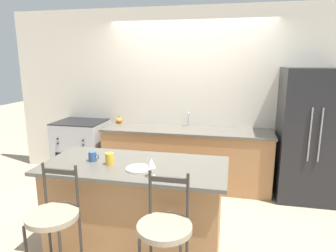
# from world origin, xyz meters

# --- Properties ---
(ground_plane) EXTENTS (18.00, 18.00, 0.00)m
(ground_plane) POSITION_xyz_m (0.00, 0.00, 0.00)
(ground_plane) COLOR tan
(wall_back) EXTENTS (6.00, 0.07, 2.70)m
(wall_back) POSITION_xyz_m (0.00, 0.71, 1.35)
(wall_back) COLOR beige
(wall_back) RESTS_ON ground_plane
(back_counter) EXTENTS (2.53, 0.69, 0.89)m
(back_counter) POSITION_xyz_m (0.00, 0.38, 0.45)
(back_counter) COLOR #A87547
(back_counter) RESTS_ON ground_plane
(sink_faucet) EXTENTS (0.02, 0.13, 0.22)m
(sink_faucet) POSITION_xyz_m (0.00, 0.59, 1.03)
(sink_faucet) COLOR #ADAFB5
(sink_faucet) RESTS_ON back_counter
(kitchen_island) EXTENTS (1.79, 0.85, 0.92)m
(kitchen_island) POSITION_xyz_m (-0.25, -1.33, 0.46)
(kitchen_island) COLOR #A87547
(kitchen_island) RESTS_ON ground_plane
(refrigerator) EXTENTS (0.75, 0.76, 1.81)m
(refrigerator) POSITION_xyz_m (1.69, 0.33, 0.91)
(refrigerator) COLOR #232326
(refrigerator) RESTS_ON ground_plane
(oven_range) EXTENTS (0.76, 0.68, 0.94)m
(oven_range) POSITION_xyz_m (-1.74, 0.36, 0.47)
(oven_range) COLOR #ADAFB5
(oven_range) RESTS_ON ground_plane
(bar_stool_near) EXTENTS (0.41, 0.41, 1.08)m
(bar_stool_near) POSITION_xyz_m (-0.70, -2.04, 0.59)
(bar_stool_near) COLOR #332D28
(bar_stool_near) RESTS_ON ground_plane
(bar_stool_far) EXTENTS (0.41, 0.41, 1.08)m
(bar_stool_far) POSITION_xyz_m (0.21, -2.01, 0.59)
(bar_stool_far) COLOR #332D28
(bar_stool_far) RESTS_ON ground_plane
(dinner_plate) EXTENTS (0.24, 0.24, 0.02)m
(dinner_plate) POSITION_xyz_m (-0.17, -1.46, 0.93)
(dinner_plate) COLOR beige
(dinner_plate) RESTS_ON kitchen_island
(wine_glass) EXTENTS (0.08, 0.08, 0.17)m
(wine_glass) POSITION_xyz_m (-0.00, -1.60, 1.04)
(wine_glass) COLOR white
(wine_glass) RESTS_ON kitchen_island
(coffee_mug) EXTENTS (0.11, 0.08, 0.10)m
(coffee_mug) POSITION_xyz_m (-0.68, -1.34, 0.97)
(coffee_mug) COLOR #335689
(coffee_mug) RESTS_ON kitchen_island
(tumbler_cup) EXTENTS (0.08, 0.08, 0.12)m
(tumbler_cup) POSITION_xyz_m (-0.48, -1.40, 0.98)
(tumbler_cup) COLOR gold
(tumbler_cup) RESTS_ON kitchen_island
(pumpkin_decoration) EXTENTS (0.11, 0.11, 0.11)m
(pumpkin_decoration) POSITION_xyz_m (-1.15, 0.57, 0.94)
(pumpkin_decoration) COLOR orange
(pumpkin_decoration) RESTS_ON back_counter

